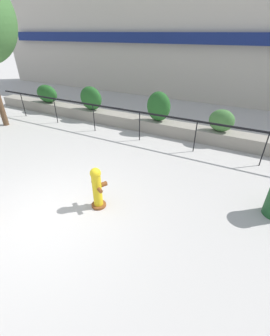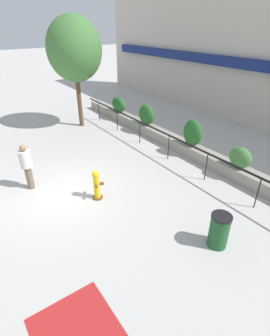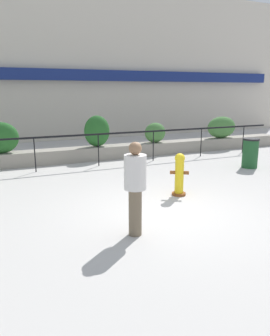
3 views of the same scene
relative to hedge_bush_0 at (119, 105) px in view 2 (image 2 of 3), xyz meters
The scene contains 12 objects.
ground_plane 8.44m from the hedge_bush_0, 45.65° to the right, with size 120.00×120.00×0.00m, color #BCB7B2.
planter_wall_low 5.91m from the hedge_bush_0, ahead, with size 18.00×0.70×0.50m, color gray.
fence_railing_segment 5.97m from the hedge_bush_0, 10.62° to the right, with size 15.00×0.05×1.15m.
hedge_bush_0 is the anchor object (origin of this frame).
hedge_bush_1 2.80m from the hedge_bush_0, ahead, with size 1.13×0.56×1.06m, color #235B23.
hedge_bush_2 6.17m from the hedge_bush_0, ahead, with size 0.99×0.58×1.18m, color #235B23.
hedge_bush_3 8.65m from the hedge_bush_0, ahead, with size 0.90×0.58×0.81m, color #427538.
fire_hydrant 8.43m from the hedge_bush_0, 37.00° to the right, with size 0.48×0.48×1.08m.
street_tree 3.99m from the hedge_bush_0, 97.33° to the right, with size 3.10×2.79×5.75m.
pedestrian 8.27m from the hedge_bush_0, 54.90° to the right, with size 0.55×0.55×1.73m.
tactile_warning_pad 12.93m from the hedge_bush_0, 35.78° to the right, with size 1.59×1.59×0.01m, color #B22323.
trash_bin 11.09m from the hedge_bush_0, 18.02° to the right, with size 0.55×0.55×1.01m.
Camera 2 is at (7.70, -2.27, 5.36)m, focal length 28.00 mm.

